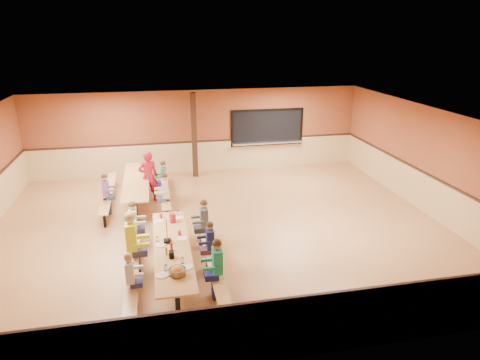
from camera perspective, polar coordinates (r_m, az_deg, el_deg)
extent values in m
plane|color=#976239|center=(11.54, -2.64, -6.37)|extent=(12.00, 12.00, 0.00)
cube|color=brown|center=(15.75, -5.62, 6.45)|extent=(12.00, 0.04, 3.00)
cube|color=brown|center=(6.54, 4.28, -13.30)|extent=(12.00, 0.04, 3.00)
cube|color=brown|center=(13.24, 23.86, 2.32)|extent=(0.04, 10.00, 3.00)
cube|color=white|center=(10.59, -2.90, 8.40)|extent=(12.00, 10.00, 0.04)
cube|color=black|center=(16.18, 3.64, 7.04)|extent=(2.60, 0.06, 1.20)
cube|color=silver|center=(16.23, 3.68, 5.00)|extent=(2.70, 0.28, 0.06)
cube|color=black|center=(15.15, -6.13, 5.91)|extent=(0.18, 0.18, 3.00)
cube|color=#BC874A|center=(9.17, -9.07, -8.83)|extent=(0.75, 3.60, 0.04)
cube|color=black|center=(8.05, -8.32, -16.34)|extent=(0.08, 0.60, 0.70)
cube|color=black|center=(10.72, -9.41, -6.69)|extent=(0.08, 0.60, 0.70)
cube|color=#BC874A|center=(9.33, -14.13, -10.72)|extent=(0.26, 3.60, 0.04)
cube|color=black|center=(9.44, -14.02, -11.90)|extent=(0.06, 0.18, 0.41)
cube|color=#BC874A|center=(9.36, -3.86, -9.99)|extent=(0.26, 3.60, 0.04)
cube|color=black|center=(9.47, -3.83, -11.17)|extent=(0.06, 0.18, 0.41)
cube|color=#BC874A|center=(13.26, -13.69, -0.06)|extent=(0.75, 3.60, 0.04)
cube|color=black|center=(11.95, -13.72, -4.17)|extent=(0.08, 0.60, 0.70)
cube|color=black|center=(14.84, -13.43, 0.56)|extent=(0.08, 0.60, 0.70)
cube|color=#BC874A|center=(13.42, -17.10, -1.45)|extent=(0.26, 3.60, 0.04)
cube|color=black|center=(13.50, -17.01, -2.34)|extent=(0.06, 0.18, 0.41)
cube|color=#BC874A|center=(13.34, -10.06, -0.98)|extent=(0.26, 3.60, 0.04)
cube|color=black|center=(13.42, -10.00, -1.88)|extent=(0.06, 0.18, 0.41)
imported|color=#AB1327|center=(13.28, -12.12, 0.45)|extent=(0.64, 0.48, 1.60)
cylinder|color=#B4182F|center=(10.18, -8.98, -5.02)|extent=(0.16, 0.16, 0.22)
cube|color=black|center=(8.72, -9.12, -9.77)|extent=(0.10, 0.14, 0.13)
cylinder|color=yellow|center=(8.84, -9.80, -9.26)|extent=(0.06, 0.06, 0.17)
cylinder|color=#B2140F|center=(8.98, -9.12, -8.72)|extent=(0.06, 0.06, 0.17)
cube|color=black|center=(9.32, -9.65, -8.02)|extent=(0.16, 0.16, 0.06)
cube|color=#BC874A|center=(9.20, -9.75, -6.47)|extent=(0.02, 0.09, 0.50)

